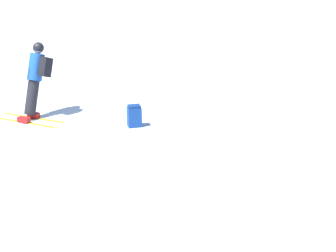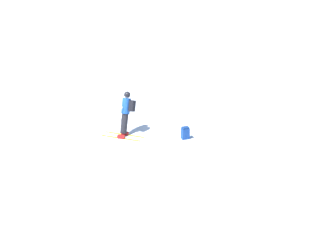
{
  "view_description": "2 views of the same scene",
  "coord_description": "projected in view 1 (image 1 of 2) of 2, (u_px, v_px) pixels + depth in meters",
  "views": [
    {
      "loc": [
        8.11,
        9.05,
        4.27
      ],
      "look_at": [
        0.11,
        4.25,
        0.91
      ],
      "focal_mm": 60.0,
      "sensor_mm": 36.0,
      "label": 1
    },
    {
      "loc": [
        13.75,
        9.01,
        8.02
      ],
      "look_at": [
        -0.84,
        1.95,
        0.79
      ],
      "focal_mm": 50.0,
      "sensor_mm": 36.0,
      "label": 2
    }
  ],
  "objects": [
    {
      "name": "skier",
      "position": [
        36.0,
        77.0,
        12.91
      ],
      "size": [
        1.45,
        1.73,
        1.76
      ],
      "rotation": [
        0.0,
        0.0,
        0.12
      ],
      "color": "yellow",
      "rests_on": "ground"
    },
    {
      "name": "spare_backpack",
      "position": [
        134.0,
        116.0,
        12.48
      ],
      "size": [
        0.37,
        0.37,
        0.5
      ],
      "rotation": [
        0.0,
        0.0,
        5.53
      ],
      "color": "#194293",
      "rests_on": "ground"
    },
    {
      "name": "ground_plane",
      "position": [
        5.0,
        130.0,
        12.37
      ],
      "size": [
        300.0,
        300.0,
        0.0
      ],
      "primitive_type": "plane",
      "color": "white"
    }
  ]
}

